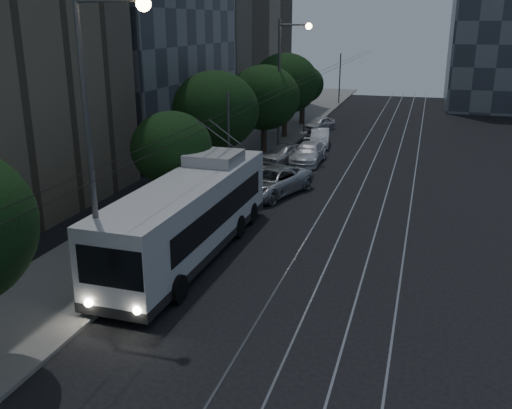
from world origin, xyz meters
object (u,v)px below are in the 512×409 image
object	(u,v)px
trolleybus	(190,215)
car_white_b	(308,153)
streetlamp_near	(99,129)
pickup_silver	(271,181)
car_white_a	(285,153)
streetlamp_far	(285,76)
car_white_c	(320,138)
car_white_d	(319,124)

from	to	relation	value
trolleybus	car_white_b	distance (m)	17.98
trolleybus	streetlamp_near	bearing A→B (deg)	-96.33
trolleybus	car_white_b	xyz separation A→B (m)	(1.40, 17.89, -1.09)
pickup_silver	car_white_b	distance (m)	8.29
car_white_a	streetlamp_far	world-z (taller)	streetlamp_far
streetlamp_far	streetlamp_near	bearing A→B (deg)	-89.92
car_white_b	streetlamp_far	size ratio (longest dim) A/B	0.50
car_white_c	car_white_a	bearing A→B (deg)	-110.19
car_white_b	streetlamp_far	distance (m)	5.75
car_white_d	car_white_a	bearing A→B (deg)	-66.66
trolleybus	car_white_a	distance (m)	17.42
trolleybus	car_white_d	xyz separation A→B (m)	(-0.20, 30.57, -1.16)
car_white_c	streetlamp_far	bearing A→B (deg)	-120.03
car_white_d	streetlamp_far	xyz separation A→B (m)	(-0.51, -11.43, 5.28)
car_white_c	car_white_d	bearing A→B (deg)	92.49
trolleybus	car_white_b	size ratio (longest dim) A/B	2.69
car_white_d	streetlamp_near	xyz separation A→B (m)	(-0.48, -35.89, 5.74)
car_white_d	trolleybus	bearing A→B (deg)	-66.29
trolleybus	car_white_c	size ratio (longest dim) A/B	3.16
car_white_a	car_white_b	world-z (taller)	same
car_white_b	streetlamp_near	xyz separation A→B (m)	(-2.08, -23.21, 5.67)
car_white_d	streetlamp_far	world-z (taller)	streetlamp_far
pickup_silver	streetlamp_near	distance (m)	16.02
pickup_silver	car_white_c	bearing A→B (deg)	108.95
trolleybus	streetlamp_far	size ratio (longest dim) A/B	1.34
car_white_b	car_white_c	xyz separation A→B (m)	(-0.28, 5.92, -0.03)
car_white_c	streetlamp_far	world-z (taller)	streetlamp_far
car_white_c	streetlamp_near	size ratio (longest dim) A/B	0.39
car_white_c	streetlamp_near	world-z (taller)	streetlamp_near
trolleybus	car_white_a	world-z (taller)	trolleybus
streetlamp_near	pickup_silver	bearing A→B (deg)	83.81
pickup_silver	car_white_c	size ratio (longest dim) A/B	1.39
car_white_d	pickup_silver	bearing A→B (deg)	-63.54
car_white_c	streetlamp_far	xyz separation A→B (m)	(-1.84, -4.67, 5.23)
trolleybus	streetlamp_far	xyz separation A→B (m)	(-0.71, 19.14, 4.12)
pickup_silver	car_white_a	distance (m)	7.86
trolleybus	car_white_d	world-z (taller)	trolleybus
car_white_d	streetlamp_far	bearing A→B (deg)	-69.24
car_white_b	car_white_d	xyz separation A→B (m)	(-1.60, 12.68, -0.08)
car_white_c	trolleybus	bearing A→B (deg)	-101.26
trolleybus	car_white_c	world-z (taller)	trolleybus
pickup_silver	streetlamp_far	size ratio (longest dim) A/B	0.59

